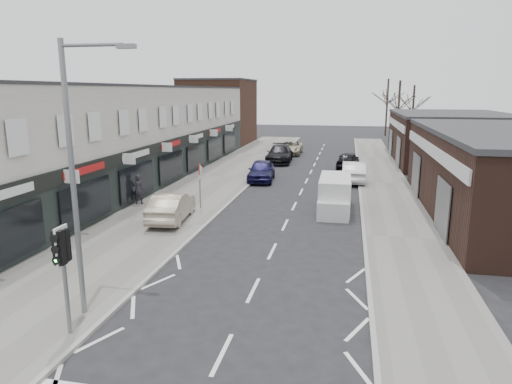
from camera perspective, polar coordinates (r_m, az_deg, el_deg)
The scene contains 20 objects.
ground at distance 14.36m, azimuth -2.04°, elevation -15.43°, with size 160.00×160.00×0.00m, color black.
pavement_left at distance 36.30m, azimuth -4.33°, elevation 1.91°, with size 5.50×64.00×0.12m, color slate.
pavement_right at distance 35.08m, azimuth 15.73°, elevation 1.10°, with size 3.50×64.00×0.12m, color slate.
shop_terrace_left at distance 35.99m, azimuth -16.01°, elevation 6.98°, with size 8.00×41.00×7.10m, color silver.
brick_block_far at distance 59.72m, azimuth -4.67°, elevation 9.87°, with size 8.00×10.00×8.00m, color #4C2E20.
right_unit_far at distance 47.50m, azimuth 23.07°, elevation 6.13°, with size 10.00×16.00×4.50m, color #372119.
tree_far_a at distance 61.00m, azimuth 17.11°, elevation 5.65°, with size 3.60×3.60×8.00m, color #382D26, non-canonical shape.
tree_far_b at distance 67.21m, azimuth 18.77°, elevation 6.13°, with size 3.60×3.60×7.50m, color #382D26, non-canonical shape.
tree_far_c at distance 72.85m, azimuth 15.84°, elevation 6.76°, with size 3.60×3.60×8.50m, color #382D26, non-canonical shape.
traffic_light at distance 13.40m, azimuth -23.04°, elevation -7.29°, with size 0.28×0.60×3.10m.
street_lamp at distance 13.93m, azimuth -21.45°, elevation 2.94°, with size 2.23×0.22×8.00m.
warning_sign at distance 26.05m, azimuth -6.99°, elevation 2.43°, with size 0.12×0.80×2.70m.
white_van at distance 26.50m, azimuth 9.82°, elevation -0.35°, with size 1.77×4.94×1.92m.
sedan_on_pavement at distance 24.11m, azimuth -10.51°, elevation -1.78°, with size 1.56×4.47×1.47m, color gray.
pedestrian at distance 27.92m, azimuth -14.49°, elevation 0.33°, with size 0.66×0.43×1.81m, color black.
parked_car_left_a at distance 34.78m, azimuth 0.68°, elevation 2.69°, with size 1.86×4.62×1.57m, color #131238.
parked_car_left_b at distance 43.91m, azimuth 2.97°, elevation 4.78°, with size 2.29×5.64×1.64m, color black.
parked_car_left_c at distance 49.74m, azimuth 4.30°, elevation 5.56°, with size 2.39×5.18×1.44m, color #BAB094.
parked_car_right_a at distance 35.09m, azimuth 12.11°, elevation 2.49°, with size 1.65×4.74×1.56m, color silver.
parked_car_right_b at distance 41.22m, azimuth 11.43°, elevation 3.93°, with size 1.75×4.34×1.48m, color black.
Camera 1 is at (3.00, -12.33, 6.73)m, focal length 32.00 mm.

